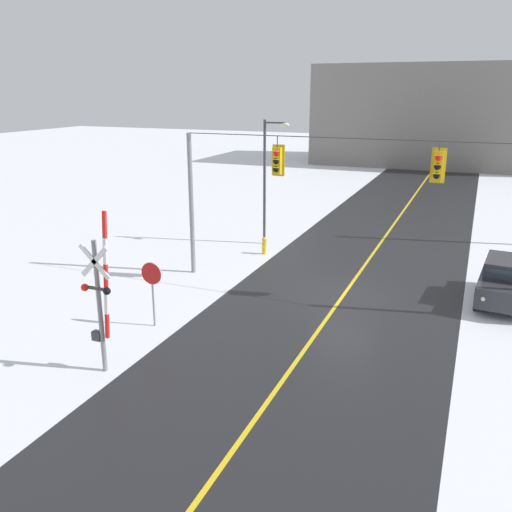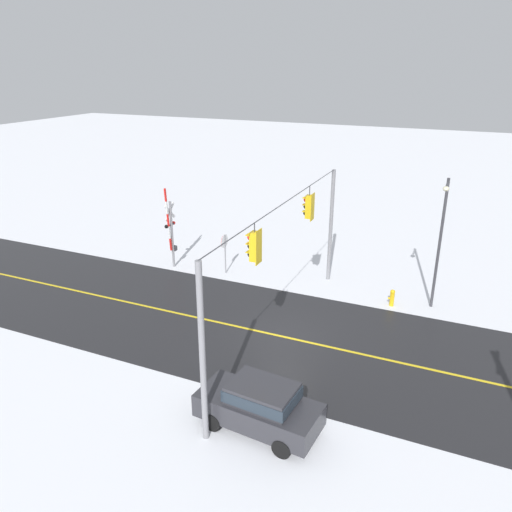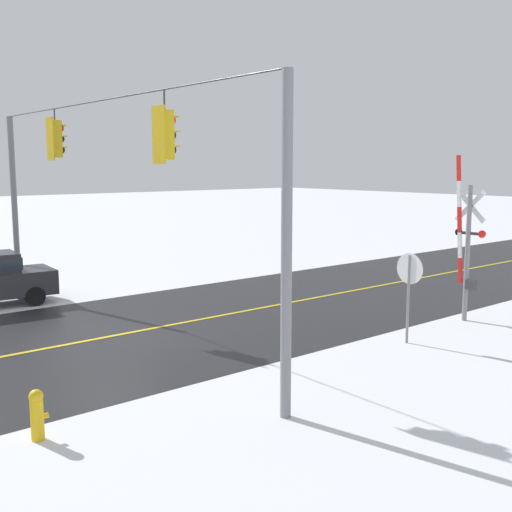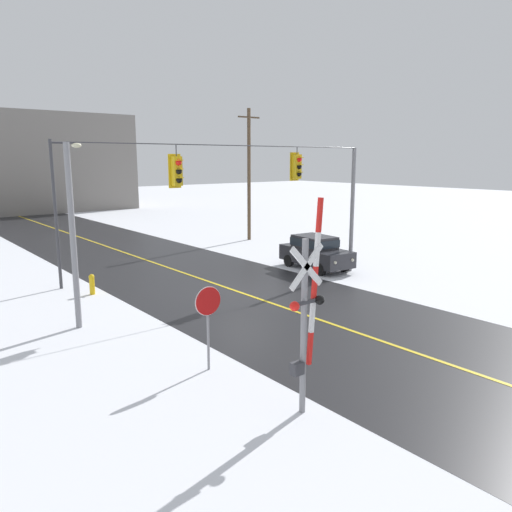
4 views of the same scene
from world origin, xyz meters
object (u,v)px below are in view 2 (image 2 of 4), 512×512
(stop_sign, at_px, (225,245))
(parked_car_charcoal, at_px, (260,405))
(streetlamp_near, at_px, (441,233))
(railroad_crossing, at_px, (171,230))
(fire_hydrant, at_px, (392,297))

(stop_sign, height_order, parked_car_charcoal, stop_sign)
(parked_car_charcoal, bearing_deg, stop_sign, -147.88)
(streetlamp_near, bearing_deg, stop_sign, -89.24)
(railroad_crossing, xyz_separation_m, fire_hydrant, (-0.07, 12.81, -1.84))
(stop_sign, distance_m, fire_hydrant, 9.63)
(stop_sign, xyz_separation_m, streetlamp_near, (-0.15, 11.37, 2.20))
(parked_car_charcoal, bearing_deg, railroad_crossing, -136.41)
(streetlamp_near, bearing_deg, railroad_crossing, -87.74)
(fire_hydrant, bearing_deg, streetlamp_near, 105.65)
(railroad_crossing, bearing_deg, fire_hydrant, 90.29)
(streetlamp_near, bearing_deg, fire_hydrant, -74.35)
(streetlamp_near, distance_m, fire_hydrant, 3.94)
(parked_car_charcoal, distance_m, fire_hydrant, 11.25)
(stop_sign, bearing_deg, parked_car_charcoal, 32.12)
(streetlamp_near, relative_size, fire_hydrant, 7.39)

